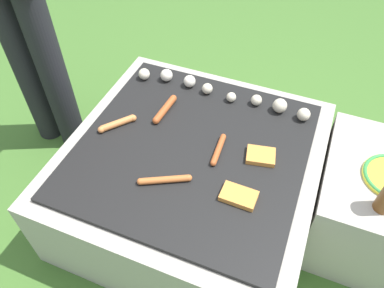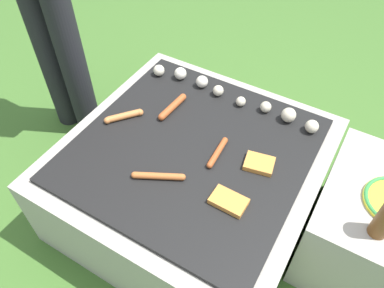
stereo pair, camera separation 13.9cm
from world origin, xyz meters
TOP-DOWN VIEW (x-y plane):
  - ground_plane at (0.00, 0.00)m, footprint 14.00×14.00m
  - grill at (0.00, 0.00)m, footprint 0.94×0.94m
  - side_ledge at (0.70, 0.14)m, footprint 0.44×0.53m
  - sausage_back_center at (-0.18, 0.14)m, footprint 0.04×0.18m
  - sausage_back_right at (0.10, 0.02)m, footprint 0.03×0.16m
  - sausage_front_center at (-0.03, -0.18)m, footprint 0.17×0.10m
  - sausage_mid_left at (-0.31, -0.00)m, footprint 0.11×0.13m
  - bread_slice_right at (0.23, -0.15)m, footprint 0.12×0.08m
  - bread_slice_center at (0.25, 0.05)m, footprint 0.12×0.10m
  - mushroom_row at (0.01, 0.32)m, footprint 0.76×0.08m

SIDE VIEW (x-z plane):
  - ground_plane at x=0.00m, z-range 0.00..0.00m
  - grill at x=0.00m, z-range 0.00..0.39m
  - side_ledge at x=0.70m, z-range 0.00..0.39m
  - bread_slice_right at x=0.23m, z-range 0.39..0.41m
  - bread_slice_center at x=0.25m, z-range 0.39..0.41m
  - sausage_back_right at x=0.10m, z-range 0.39..0.42m
  - sausage_front_center at x=-0.03m, z-range 0.39..0.42m
  - sausage_mid_left at x=-0.31m, z-range 0.39..0.42m
  - sausage_back_center at x=-0.18m, z-range 0.39..0.42m
  - mushroom_row at x=0.01m, z-range 0.39..0.45m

